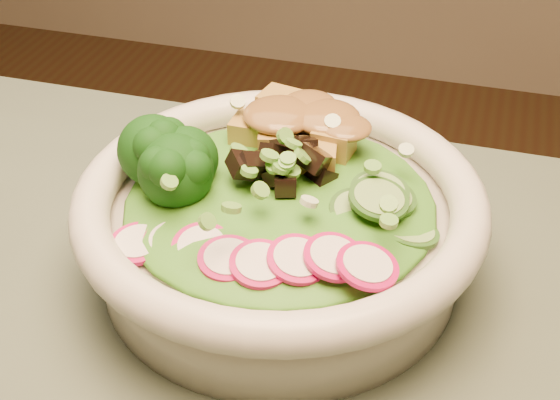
% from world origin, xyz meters
% --- Properties ---
extents(salad_bowl, '(0.27, 0.27, 0.07)m').
position_xyz_m(salad_bowl, '(0.02, 0.20, 0.79)').
color(salad_bowl, beige).
rests_on(salad_bowl, dining_table).
extents(lettuce_bed, '(0.21, 0.21, 0.02)m').
position_xyz_m(lettuce_bed, '(0.02, 0.20, 0.81)').
color(lettuce_bed, '#286314').
rests_on(lettuce_bed, salad_bowl).
extents(broccoli_florets, '(0.10, 0.09, 0.04)m').
position_xyz_m(broccoli_florets, '(-0.05, 0.19, 0.83)').
color(broccoli_florets, black).
rests_on(broccoli_florets, salad_bowl).
extents(radish_slices, '(0.12, 0.07, 0.02)m').
position_xyz_m(radish_slices, '(0.03, 0.13, 0.82)').
color(radish_slices, '#B30D51').
rests_on(radish_slices, salad_bowl).
extents(cucumber_slices, '(0.09, 0.09, 0.04)m').
position_xyz_m(cucumber_slices, '(0.08, 0.20, 0.82)').
color(cucumber_slices, '#85A85D').
rests_on(cucumber_slices, salad_bowl).
extents(mushroom_heap, '(0.09, 0.09, 0.04)m').
position_xyz_m(mushroom_heap, '(0.02, 0.21, 0.83)').
color(mushroom_heap, black).
rests_on(mushroom_heap, salad_bowl).
extents(tofu_cubes, '(0.10, 0.08, 0.04)m').
position_xyz_m(tofu_cubes, '(0.01, 0.26, 0.82)').
color(tofu_cubes, olive).
rests_on(tofu_cubes, salad_bowl).
extents(peanut_sauce, '(0.07, 0.06, 0.02)m').
position_xyz_m(peanut_sauce, '(0.01, 0.26, 0.84)').
color(peanut_sauce, brown).
rests_on(peanut_sauce, tofu_cubes).
extents(scallion_garnish, '(0.20, 0.20, 0.02)m').
position_xyz_m(scallion_garnish, '(0.02, 0.20, 0.84)').
color(scallion_garnish, '#5B9A36').
rests_on(scallion_garnish, salad_bowl).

